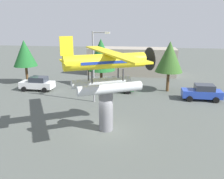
{
  "coord_description": "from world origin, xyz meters",
  "views": [
    {
      "loc": [
        3.11,
        -16.55,
        8.04
      ],
      "look_at": [
        0.0,
        3.0,
        2.47
      ],
      "focal_mm": 37.02,
      "sensor_mm": 36.0,
      "label": 1
    }
  ],
  "objects_px": {
    "display_pedestal": "(106,110)",
    "car_mid_green": "(118,85)",
    "floatplane_monument": "(107,68)",
    "tree_west": "(25,53)",
    "tree_center_back": "(169,57)",
    "car_far_blue": "(202,92)",
    "streetlight_primary": "(95,62)",
    "car_near_white": "(38,83)",
    "storefront_building": "(132,61)",
    "tree_east": "(101,55)"
  },
  "relations": [
    {
      "from": "streetlight_primary",
      "to": "display_pedestal",
      "type": "bearing_deg",
      "value": -70.54
    },
    {
      "from": "display_pedestal",
      "to": "car_mid_green",
      "type": "distance_m",
      "value": 10.92
    },
    {
      "from": "display_pedestal",
      "to": "tree_west",
      "type": "distance_m",
      "value": 19.24
    },
    {
      "from": "display_pedestal",
      "to": "tree_east",
      "type": "xyz_separation_m",
      "value": [
        -3.09,
        13.24,
        2.59
      ]
    },
    {
      "from": "display_pedestal",
      "to": "storefront_building",
      "type": "distance_m",
      "value": 22.01
    },
    {
      "from": "tree_west",
      "to": "tree_center_back",
      "type": "height_order",
      "value": "tree_center_back"
    },
    {
      "from": "car_far_blue",
      "to": "storefront_building",
      "type": "distance_m",
      "value": 15.65
    },
    {
      "from": "tree_center_back",
      "to": "display_pedestal",
      "type": "bearing_deg",
      "value": -114.88
    },
    {
      "from": "display_pedestal",
      "to": "tree_west",
      "type": "bearing_deg",
      "value": 136.46
    },
    {
      "from": "display_pedestal",
      "to": "tree_east",
      "type": "relative_size",
      "value": 0.52
    },
    {
      "from": "car_far_blue",
      "to": "storefront_building",
      "type": "xyz_separation_m",
      "value": [
        -8.73,
        12.93,
        1.29
      ]
    },
    {
      "from": "display_pedestal",
      "to": "storefront_building",
      "type": "bearing_deg",
      "value": 89.03
    },
    {
      "from": "car_near_white",
      "to": "tree_west",
      "type": "height_order",
      "value": "tree_west"
    },
    {
      "from": "car_far_blue",
      "to": "tree_center_back",
      "type": "bearing_deg",
      "value": -40.34
    },
    {
      "from": "floatplane_monument",
      "to": "tree_west",
      "type": "xyz_separation_m",
      "value": [
        -13.93,
        13.07,
        -0.73
      ]
    },
    {
      "from": "car_mid_green",
      "to": "tree_center_back",
      "type": "distance_m",
      "value": 7.09
    },
    {
      "from": "car_far_blue",
      "to": "tree_west",
      "type": "bearing_deg",
      "value": -10.06
    },
    {
      "from": "floatplane_monument",
      "to": "streetlight_primary",
      "type": "xyz_separation_m",
      "value": [
        -2.43,
        6.49,
        -0.63
      ]
    },
    {
      "from": "floatplane_monument",
      "to": "tree_west",
      "type": "height_order",
      "value": "floatplane_monument"
    },
    {
      "from": "storefront_building",
      "to": "car_far_blue",
      "type": "bearing_deg",
      "value": -55.99
    },
    {
      "from": "car_mid_green",
      "to": "tree_east",
      "type": "height_order",
      "value": "tree_east"
    },
    {
      "from": "display_pedestal",
      "to": "tree_east",
      "type": "distance_m",
      "value": 13.84
    },
    {
      "from": "display_pedestal",
      "to": "car_far_blue",
      "type": "distance_m",
      "value": 12.87
    },
    {
      "from": "car_near_white",
      "to": "tree_east",
      "type": "xyz_separation_m",
      "value": [
        7.56,
        3.32,
        3.36
      ]
    },
    {
      "from": "floatplane_monument",
      "to": "tree_east",
      "type": "xyz_separation_m",
      "value": [
        -3.21,
        13.17,
        -0.73
      ]
    },
    {
      "from": "car_far_blue",
      "to": "streetlight_primary",
      "type": "distance_m",
      "value": 12.19
    },
    {
      "from": "tree_east",
      "to": "car_far_blue",
      "type": "bearing_deg",
      "value": -18.87
    },
    {
      "from": "display_pedestal",
      "to": "car_mid_green",
      "type": "height_order",
      "value": "display_pedestal"
    },
    {
      "from": "storefront_building",
      "to": "tree_center_back",
      "type": "relative_size",
      "value": 2.31
    },
    {
      "from": "car_near_white",
      "to": "floatplane_monument",
      "type": "bearing_deg",
      "value": 137.54
    },
    {
      "from": "storefront_building",
      "to": "car_mid_green",
      "type": "bearing_deg",
      "value": -94.54
    },
    {
      "from": "car_near_white",
      "to": "car_far_blue",
      "type": "bearing_deg",
      "value": 177.56
    },
    {
      "from": "tree_west",
      "to": "tree_east",
      "type": "relative_size",
      "value": 0.96
    },
    {
      "from": "tree_west",
      "to": "tree_east",
      "type": "distance_m",
      "value": 10.73
    },
    {
      "from": "floatplane_monument",
      "to": "tree_east",
      "type": "distance_m",
      "value": 13.58
    },
    {
      "from": "tree_center_back",
      "to": "floatplane_monument",
      "type": "bearing_deg",
      "value": -114.54
    },
    {
      "from": "storefront_building",
      "to": "car_near_white",
      "type": "bearing_deg",
      "value": -132.35
    },
    {
      "from": "car_mid_green",
      "to": "car_far_blue",
      "type": "relative_size",
      "value": 1.0
    },
    {
      "from": "display_pedestal",
      "to": "streetlight_primary",
      "type": "xyz_separation_m",
      "value": [
        -2.32,
        6.56,
        2.69
      ]
    },
    {
      "from": "car_far_blue",
      "to": "display_pedestal",
      "type": "bearing_deg",
      "value": 44.91
    },
    {
      "from": "storefront_building",
      "to": "floatplane_monument",
      "type": "bearing_deg",
      "value": -90.68
    },
    {
      "from": "floatplane_monument",
      "to": "car_mid_green",
      "type": "height_order",
      "value": "floatplane_monument"
    },
    {
      "from": "car_far_blue",
      "to": "tree_center_back",
      "type": "height_order",
      "value": "tree_center_back"
    },
    {
      "from": "car_near_white",
      "to": "storefront_building",
      "type": "distance_m",
      "value": 16.41
    },
    {
      "from": "floatplane_monument",
      "to": "tree_center_back",
      "type": "xyz_separation_m",
      "value": [
        5.47,
        11.99,
        -0.67
      ]
    },
    {
      "from": "car_mid_green",
      "to": "tree_east",
      "type": "xyz_separation_m",
      "value": [
        -2.58,
        2.35,
        3.36
      ]
    },
    {
      "from": "streetlight_primary",
      "to": "storefront_building",
      "type": "xyz_separation_m",
      "value": [
        2.69,
        15.44,
        -2.16
      ]
    },
    {
      "from": "car_far_blue",
      "to": "streetlight_primary",
      "type": "relative_size",
      "value": 0.57
    },
    {
      "from": "storefront_building",
      "to": "tree_east",
      "type": "relative_size",
      "value": 2.26
    },
    {
      "from": "tree_center_back",
      "to": "streetlight_primary",
      "type": "bearing_deg",
      "value": -145.21
    }
  ]
}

